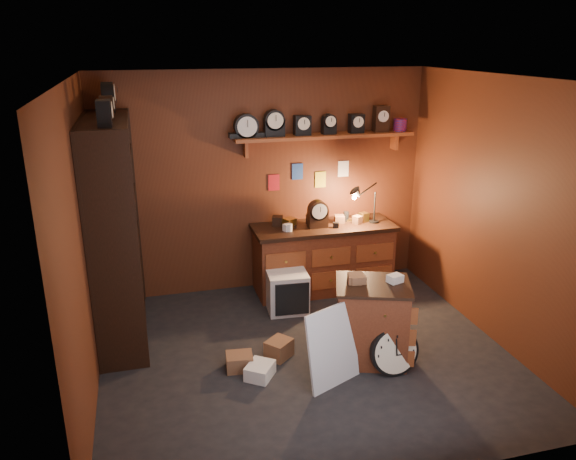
{
  "coord_description": "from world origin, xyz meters",
  "views": [
    {
      "loc": [
        -1.46,
        -4.72,
        3.02
      ],
      "look_at": [
        -0.1,
        0.35,
        1.23
      ],
      "focal_mm": 35.0,
      "sensor_mm": 36.0,
      "label": 1
    }
  ],
  "objects_px": {
    "workbench": "(323,254)",
    "big_round_clock": "(394,351)",
    "shelving_unit": "(111,222)",
    "low_cabinet": "(372,319)"
  },
  "relations": [
    {
      "from": "shelving_unit",
      "to": "big_round_clock",
      "type": "height_order",
      "value": "shelving_unit"
    },
    {
      "from": "shelving_unit",
      "to": "low_cabinet",
      "type": "relative_size",
      "value": 2.87
    },
    {
      "from": "shelving_unit",
      "to": "big_round_clock",
      "type": "relative_size",
      "value": 5.37
    },
    {
      "from": "workbench",
      "to": "low_cabinet",
      "type": "relative_size",
      "value": 1.95
    },
    {
      "from": "shelving_unit",
      "to": "low_cabinet",
      "type": "height_order",
      "value": "shelving_unit"
    },
    {
      "from": "workbench",
      "to": "big_round_clock",
      "type": "bearing_deg",
      "value": -88.55
    },
    {
      "from": "low_cabinet",
      "to": "shelving_unit",
      "type": "bearing_deg",
      "value": 172.83
    },
    {
      "from": "low_cabinet",
      "to": "big_round_clock",
      "type": "height_order",
      "value": "low_cabinet"
    },
    {
      "from": "workbench",
      "to": "big_round_clock",
      "type": "height_order",
      "value": "workbench"
    },
    {
      "from": "shelving_unit",
      "to": "big_round_clock",
      "type": "distance_m",
      "value": 3.08
    }
  ]
}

